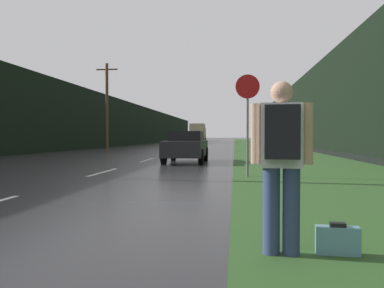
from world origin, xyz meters
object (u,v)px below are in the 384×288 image
Objects in this scene: stop_sign at (248,114)px; hitchhiker_with_backpack at (282,156)px; delivery_truck at (198,133)px; suitcase at (338,241)px; car_passing_near at (186,146)px.

hitchhiker_with_backpack is at bearing -89.34° from stop_sign.
hitchhiker_with_backpack is 69.62m from delivery_truck.
suitcase is 0.10× the size of car_passing_near.
car_passing_near is 0.57× the size of delivery_truck.
hitchhiker_with_backpack is 1.04m from suitcase.
stop_sign is at bearing -83.49° from delivery_truck.
hitchhiker_with_backpack reaches higher than car_passing_near.
suitcase is at bearing -83.68° from delivery_truck.
suitcase is at bearing 102.78° from car_passing_near.
delivery_truck reaches higher than suitcase.
stop_sign is 0.39× the size of delivery_truck.
stop_sign is 6.91× the size of suitcase.
suitcase is 69.60m from delivery_truck.
stop_sign is 1.71× the size of hitchhiker_with_backpack.
car_passing_near is at bearing 105.29° from hitchhiker_with_backpack.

